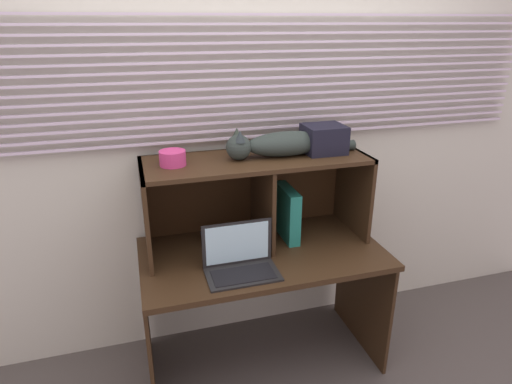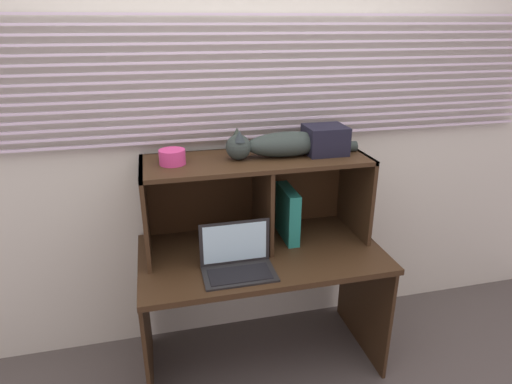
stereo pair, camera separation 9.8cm
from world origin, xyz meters
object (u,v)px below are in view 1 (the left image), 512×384
laptop (241,261)px  storage_box (324,139)px  cat (279,144)px  small_basket (173,158)px  book_stack (221,242)px  binder_upright (287,213)px

laptop → storage_box: 0.77m
cat → laptop: cat is taller
small_basket → storage_box: 0.78m
book_stack → storage_box: bearing=-0.2°
binder_upright → cat: bearing=-180.0°
book_stack → small_basket: small_basket is taller
laptop → binder_upright: 0.44m
binder_upright → small_basket: 0.69m
cat → storage_box: (0.24, 0.00, 0.01)m
binder_upright → laptop: bearing=-140.3°
book_stack → storage_box: (0.56, -0.00, 0.52)m
storage_box → book_stack: bearing=179.8°
laptop → small_basket: 0.59m
cat → binder_upright: bearing=0.0°
binder_upright → storage_box: 0.44m
book_stack → cat: bearing=-0.4°
laptop → small_basket: (-0.26, 0.28, 0.45)m
small_basket → binder_upright: bearing=0.0°
laptop → binder_upright: binder_upright is taller
cat → binder_upright: 0.39m
binder_upright → small_basket: size_ratio=2.26×
cat → small_basket: bearing=180.0°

